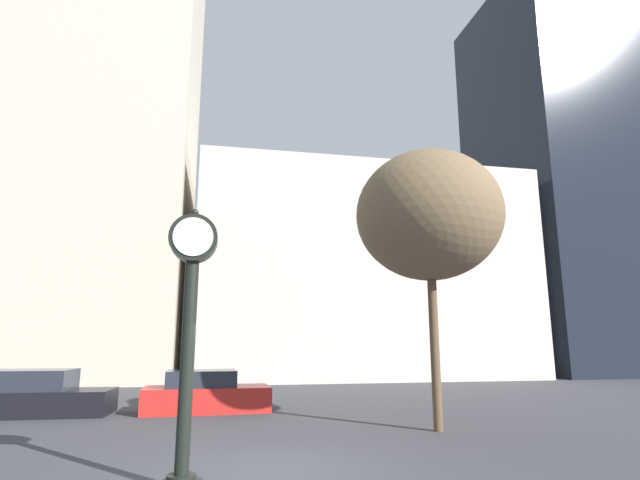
# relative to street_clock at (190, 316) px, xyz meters

# --- Properties ---
(ground_plane) EXTENTS (200.00, 200.00, 0.00)m
(ground_plane) POSITION_rel_street_clock_xyz_m (1.40, 0.93, -2.62)
(ground_plane) COLOR #38383D
(building_tall_tower) EXTENTS (14.54, 12.00, 38.39)m
(building_tall_tower) POSITION_rel_street_clock_xyz_m (-9.08, 24.93, 16.57)
(building_tall_tower) COLOR #BCB29E
(building_tall_tower) RESTS_ON ground_plane
(building_storefront_row) EXTENTS (21.26, 12.00, 13.20)m
(building_storefront_row) POSITION_rel_street_clock_xyz_m (9.67, 24.93, 3.97)
(building_storefront_row) COLOR beige
(building_storefront_row) RESTS_ON ground_plane
(building_glass_modern) EXTENTS (9.08, 12.00, 30.36)m
(building_glass_modern) POSITION_rel_street_clock_xyz_m (25.91, 24.93, 12.55)
(building_glass_modern) COLOR black
(building_glass_modern) RESTS_ON ground_plane
(street_clock) EXTENTS (0.79, 0.67, 4.42)m
(street_clock) POSITION_rel_street_clock_xyz_m (0.00, 0.00, 0.00)
(street_clock) COLOR black
(street_clock) RESTS_ON ground_plane
(car_black) EXTENTS (4.54, 2.01, 1.37)m
(car_black) POSITION_rel_street_clock_xyz_m (-5.05, 9.00, -2.05)
(car_black) COLOR black
(car_black) RESTS_ON ground_plane
(car_red) EXTENTS (4.07, 1.99, 1.31)m
(car_red) POSITION_rel_street_clock_xyz_m (0.14, 8.90, -2.07)
(car_red) COLOR red
(car_red) RESTS_ON ground_plane
(bare_tree) EXTENTS (3.99, 3.99, 7.43)m
(bare_tree) POSITION_rel_street_clock_xyz_m (6.03, 4.02, 3.00)
(bare_tree) COLOR brown
(bare_tree) RESTS_ON ground_plane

